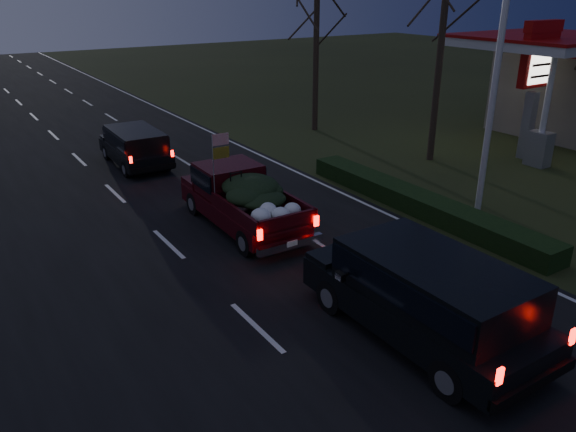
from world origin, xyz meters
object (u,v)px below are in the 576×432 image
rear_suv (428,290)px  lead_suv (135,144)px  light_pole (502,35)px  gas_price_pylon (537,67)px  pickup_truck (242,196)px

rear_suv → lead_suv: bearing=93.3°
light_pole → rear_suv: bearing=-148.1°
gas_price_pylon → lead_suv: (-14.22, 7.82, -2.84)m
gas_price_pylon → lead_suv: size_ratio=1.29×
gas_price_pylon → rear_suv: size_ratio=1.05×
pickup_truck → lead_suv: bearing=95.6°
light_pole → lead_suv: 14.04m
lead_suv → rear_suv: (0.93, -15.04, 0.22)m
gas_price_pylon → rear_suv: 15.35m
gas_price_pylon → lead_suv: 16.47m
pickup_truck → light_pole: bearing=-22.0°
pickup_truck → lead_suv: 7.83m
gas_price_pylon → rear_suv: (-13.29, -7.22, -2.62)m
pickup_truck → rear_suv: size_ratio=0.96×
pickup_truck → rear_suv: 7.25m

